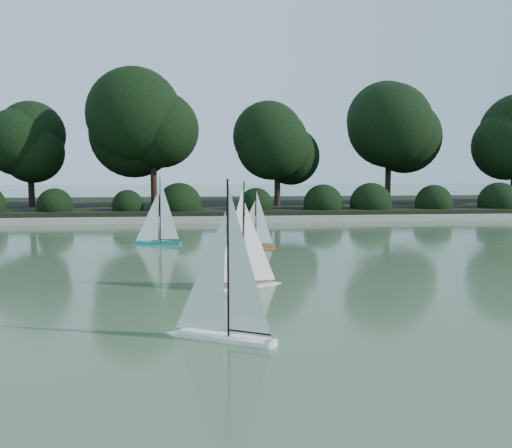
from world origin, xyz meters
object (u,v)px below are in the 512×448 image
Objects in this scene: sailboat_white_a at (215,313)px; race_buoy at (243,289)px; sailboat_orange at (251,238)px; sailboat_teal at (154,233)px; sailboat_white_b at (250,270)px.

sailboat_white_a is 11.88× the size of race_buoy.
sailboat_white_a is at bearing -98.35° from sailboat_orange.
sailboat_white_a is 1.08× the size of sailboat_teal.
sailboat_orange is 3.81m from race_buoy.
sailboat_white_a is 5.98m from sailboat_orange.
sailboat_teal is at bearing 99.32° from sailboat_white_a.
sailboat_white_a is 1.29× the size of sailboat_orange.
sailboat_orange is at bearing 84.74° from sailboat_white_b.
sailboat_white_b is 0.29m from race_buoy.
sailboat_white_b is 1.02× the size of sailboat_teal.
sailboat_orange is 9.22× the size of race_buoy.
sailboat_white_a reaches higher than sailboat_teal.
race_buoy is at bearing -71.37° from sailboat_teal.
sailboat_white_b is at bearing 51.02° from race_buoy.
race_buoy is at bearing -128.98° from sailboat_white_b.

